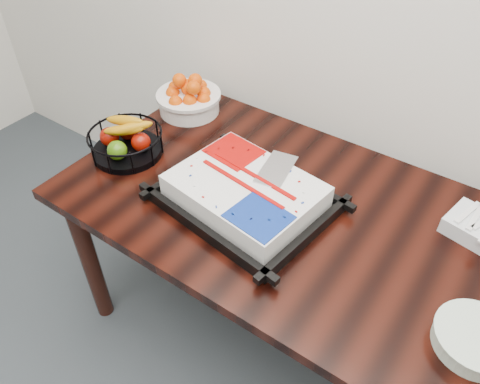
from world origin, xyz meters
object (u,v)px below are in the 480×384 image
Objects in this scene: cake_tray at (245,194)px; fruit_basket at (126,141)px; plate_stack at (475,340)px; tangerine_bowl at (189,96)px; table at (320,239)px.

fruit_basket is at bearing -177.44° from cake_tray.
cake_tray is 0.77m from plate_stack.
tangerine_bowl is 1.29× the size of plate_stack.
plate_stack is at bearing -7.16° from cake_tray.
table is 0.84m from tangerine_bowl.
cake_tray is 0.53m from fruit_basket.
fruit_basket reaches higher than cake_tray.
fruit_basket is at bearing -89.60° from tangerine_bowl.
cake_tray is 0.63m from tangerine_bowl.
tangerine_bowl is (-0.78, 0.26, 0.16)m from table.
table is 8.57× the size of plate_stack.
table is 0.80m from fruit_basket.
fruit_basket is (-0.52, -0.02, 0.01)m from cake_tray.
cake_tray reaches higher than plate_stack.
tangerine_bowl is 0.98× the size of fruit_basket.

